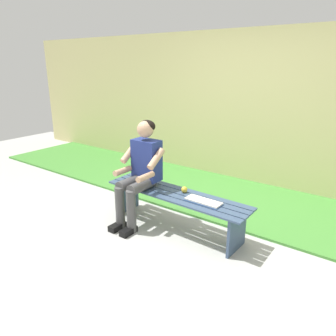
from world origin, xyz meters
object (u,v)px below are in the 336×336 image
person_seated (140,169)px  apple (184,190)px  book_open (203,201)px  bench_near (176,201)px

person_seated → apple: (-0.51, -0.18, -0.20)m
book_open → apple: bearing=-16.6°
person_seated → apple: 0.58m
bench_near → person_seated: (0.45, 0.10, 0.34)m
bench_near → book_open: book_open is taller
apple → book_open: 0.34m
person_seated → apple: size_ratio=17.03×
apple → person_seated: bearing=19.2°
person_seated → book_open: (-0.83, -0.07, -0.23)m
person_seated → apple: person_seated is taller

